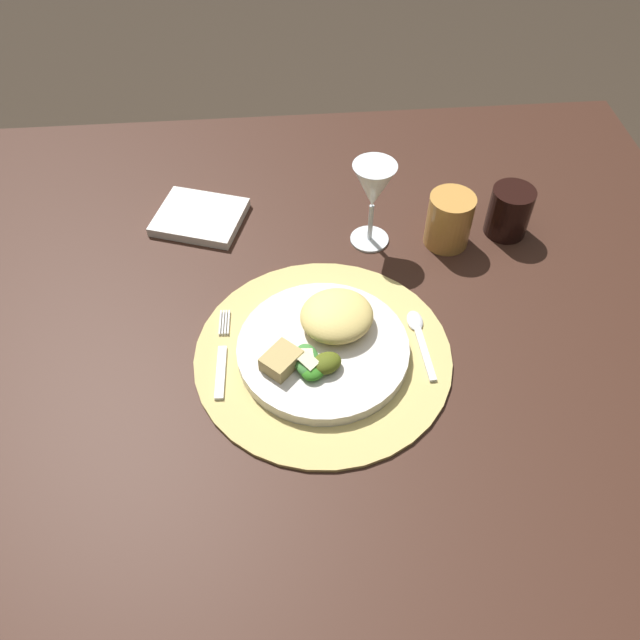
{
  "coord_description": "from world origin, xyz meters",
  "views": [
    {
      "loc": [
        -0.07,
        -0.64,
        1.44
      ],
      "look_at": [
        -0.02,
        -0.04,
        0.74
      ],
      "focal_mm": 36.18,
      "sensor_mm": 36.0,
      "label": 1
    }
  ],
  "objects_px": {
    "spoon": "(419,333)",
    "wine_glass": "(373,189)",
    "dinner_plate": "(323,349)",
    "napkin": "(200,217)",
    "amber_tumbler": "(449,220)",
    "dark_tumbler": "(509,212)",
    "fork": "(222,357)",
    "dining_table": "(327,366)"
  },
  "relations": [
    {
      "from": "fork",
      "to": "napkin",
      "type": "relative_size",
      "value": 1.1
    },
    {
      "from": "dinner_plate",
      "to": "dark_tumbler",
      "type": "xyz_separation_m",
      "value": [
        0.33,
        0.24,
        0.03
      ]
    },
    {
      "from": "fork",
      "to": "dark_tumbler",
      "type": "height_order",
      "value": "dark_tumbler"
    },
    {
      "from": "dinner_plate",
      "to": "wine_glass",
      "type": "distance_m",
      "value": 0.27
    },
    {
      "from": "spoon",
      "to": "wine_glass",
      "type": "height_order",
      "value": "wine_glass"
    },
    {
      "from": "dinner_plate",
      "to": "amber_tumbler",
      "type": "distance_m",
      "value": 0.31
    },
    {
      "from": "amber_tumbler",
      "to": "dark_tumbler",
      "type": "bearing_deg",
      "value": 9.1
    },
    {
      "from": "wine_glass",
      "to": "dark_tumbler",
      "type": "relative_size",
      "value": 1.78
    },
    {
      "from": "napkin",
      "to": "spoon",
      "type": "bearing_deg",
      "value": -41.36
    },
    {
      "from": "fork",
      "to": "napkin",
      "type": "height_order",
      "value": "napkin"
    },
    {
      "from": "wine_glass",
      "to": "dinner_plate",
      "type": "bearing_deg",
      "value": -112.63
    },
    {
      "from": "dinner_plate",
      "to": "wine_glass",
      "type": "bearing_deg",
      "value": 67.37
    },
    {
      "from": "dining_table",
      "to": "dinner_plate",
      "type": "height_order",
      "value": "dinner_plate"
    },
    {
      "from": "fork",
      "to": "wine_glass",
      "type": "height_order",
      "value": "wine_glass"
    },
    {
      "from": "dinner_plate",
      "to": "napkin",
      "type": "distance_m",
      "value": 0.36
    },
    {
      "from": "dining_table",
      "to": "dark_tumbler",
      "type": "xyz_separation_m",
      "value": [
        0.31,
        0.15,
        0.19
      ]
    },
    {
      "from": "dining_table",
      "to": "wine_glass",
      "type": "bearing_deg",
      "value": 60.76
    },
    {
      "from": "dining_table",
      "to": "spoon",
      "type": "relative_size",
      "value": 9.92
    },
    {
      "from": "dinner_plate",
      "to": "dark_tumbler",
      "type": "bearing_deg",
      "value": 36.09
    },
    {
      "from": "dining_table",
      "to": "napkin",
      "type": "height_order",
      "value": "napkin"
    },
    {
      "from": "dining_table",
      "to": "fork",
      "type": "height_order",
      "value": "fork"
    },
    {
      "from": "dinner_plate",
      "to": "spoon",
      "type": "xyz_separation_m",
      "value": [
        0.14,
        0.02,
        -0.01
      ]
    },
    {
      "from": "dinner_plate",
      "to": "amber_tumbler",
      "type": "height_order",
      "value": "amber_tumbler"
    },
    {
      "from": "dining_table",
      "to": "dark_tumbler",
      "type": "bearing_deg",
      "value": 25.82
    },
    {
      "from": "dining_table",
      "to": "dinner_plate",
      "type": "distance_m",
      "value": 0.18
    },
    {
      "from": "dinner_plate",
      "to": "dark_tumbler",
      "type": "distance_m",
      "value": 0.4
    },
    {
      "from": "dark_tumbler",
      "to": "fork",
      "type": "bearing_deg",
      "value": -153.37
    },
    {
      "from": "dinner_plate",
      "to": "napkin",
      "type": "xyz_separation_m",
      "value": [
        -0.18,
        0.31,
        -0.01
      ]
    },
    {
      "from": "dining_table",
      "to": "fork",
      "type": "bearing_deg",
      "value": -151.79
    },
    {
      "from": "wine_glass",
      "to": "dark_tumbler",
      "type": "xyz_separation_m",
      "value": [
        0.23,
        0.0,
        -0.06
      ]
    },
    {
      "from": "dining_table",
      "to": "spoon",
      "type": "distance_m",
      "value": 0.21
    },
    {
      "from": "fork",
      "to": "amber_tumbler",
      "type": "xyz_separation_m",
      "value": [
        0.36,
        0.22,
        0.04
      ]
    },
    {
      "from": "fork",
      "to": "napkin",
      "type": "distance_m",
      "value": 0.31
    },
    {
      "from": "spoon",
      "to": "napkin",
      "type": "distance_m",
      "value": 0.43
    },
    {
      "from": "dinner_plate",
      "to": "dark_tumbler",
      "type": "height_order",
      "value": "dark_tumbler"
    },
    {
      "from": "spoon",
      "to": "wine_glass",
      "type": "relative_size",
      "value": 0.86
    },
    {
      "from": "amber_tumbler",
      "to": "dark_tumbler",
      "type": "height_order",
      "value": "amber_tumbler"
    },
    {
      "from": "napkin",
      "to": "amber_tumbler",
      "type": "bearing_deg",
      "value": -12.0
    },
    {
      "from": "dark_tumbler",
      "to": "spoon",
      "type": "bearing_deg",
      "value": -130.82
    },
    {
      "from": "dining_table",
      "to": "dark_tumbler",
      "type": "height_order",
      "value": "dark_tumbler"
    },
    {
      "from": "fork",
      "to": "amber_tumbler",
      "type": "relative_size",
      "value": 1.74
    },
    {
      "from": "napkin",
      "to": "wine_glass",
      "type": "height_order",
      "value": "wine_glass"
    }
  ]
}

